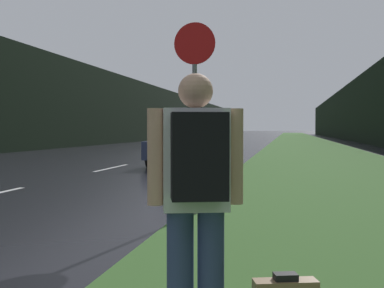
% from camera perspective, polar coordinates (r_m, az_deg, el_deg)
% --- Properties ---
extents(grass_verge, '(6.00, 240.00, 0.02)m').
position_cam_1_polar(grass_verge, '(39.57, 13.36, -0.11)').
color(grass_verge, '#386028').
rests_on(grass_verge, ground_plane).
extents(lane_stripe_c, '(0.12, 3.00, 0.01)m').
position_cam_1_polar(lane_stripe_c, '(16.22, -9.47, -2.80)').
color(lane_stripe_c, silver).
rests_on(lane_stripe_c, ground_plane).
extents(lane_stripe_d, '(0.12, 3.00, 0.01)m').
position_cam_1_polar(lane_stripe_d, '(22.88, -3.24, -1.44)').
color(lane_stripe_d, silver).
rests_on(lane_stripe_d, ground_plane).
extents(lane_stripe_e, '(0.12, 3.00, 0.01)m').
position_cam_1_polar(lane_stripe_e, '(29.70, 0.16, -0.69)').
color(lane_stripe_e, silver).
rests_on(lane_stripe_e, ground_plane).
extents(treeline_far_side, '(2.00, 140.00, 6.21)m').
position_cam_1_polar(treeline_far_side, '(52.04, -6.48, 3.78)').
color(treeline_far_side, black).
rests_on(treeline_far_side, ground_plane).
extents(treeline_near_side, '(2.00, 140.00, 6.26)m').
position_cam_1_polar(treeline_near_side, '(50.11, 19.86, 3.79)').
color(treeline_near_side, black).
rests_on(treeline_near_side, ground_plane).
extents(stop_sign, '(0.62, 0.07, 2.88)m').
position_cam_1_polar(stop_sign, '(7.19, 0.31, 5.18)').
color(stop_sign, slate).
rests_on(stop_sign, ground_plane).
extents(hitchhiker_with_backpack, '(0.54, 0.47, 1.62)m').
position_cam_1_polar(hitchhiker_with_backpack, '(2.78, 0.51, -5.71)').
color(hitchhiker_with_backpack, navy).
rests_on(hitchhiker_with_backpack, ground_plane).
extents(car_passing_near, '(1.88, 4.60, 1.43)m').
position_cam_1_polar(car_passing_near, '(17.32, -0.92, -0.10)').
color(car_passing_near, '#2D3856').
rests_on(car_passing_near, ground_plane).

